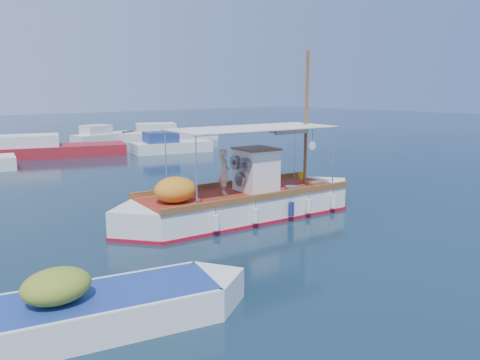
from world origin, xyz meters
TOP-DOWN VIEW (x-y plane):
  - ground at (0.00, 0.00)m, footprint 160.00×160.00m
  - fishing_caique at (-0.05, 0.74)m, footprint 10.64×3.68m
  - dinghy at (-7.68, -3.93)m, footprint 6.40×2.85m
  - bg_boat_n at (-0.96, 21.99)m, footprint 10.58×5.77m
  - bg_boat_ne at (7.12, 18.53)m, footprint 6.25×3.38m
  - bg_boat_e at (11.39, 26.34)m, footprint 9.16×5.49m
  - bg_boat_far_n at (5.78, 28.14)m, footprint 6.14×3.28m

SIDE VIEW (x-z plane):
  - ground at x=0.00m, z-range 0.00..0.00m
  - dinghy at x=-7.68m, z-range -0.47..1.14m
  - bg_boat_e at x=11.39m, z-range -0.41..1.39m
  - bg_boat_far_n at x=5.78m, z-range -0.41..1.39m
  - bg_boat_n at x=-0.96m, z-range -0.41..1.39m
  - bg_boat_ne at x=7.12m, z-range -0.41..1.39m
  - fishing_caique at x=-0.05m, z-range -2.69..3.83m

